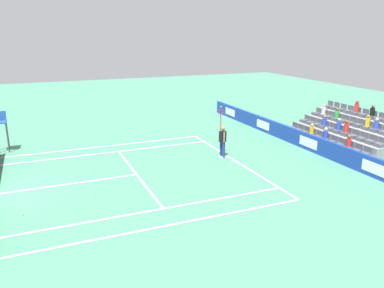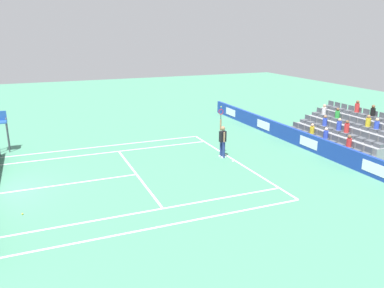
{
  "view_description": "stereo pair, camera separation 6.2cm",
  "coord_description": "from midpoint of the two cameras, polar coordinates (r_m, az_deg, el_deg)",
  "views": [
    {
      "loc": [
        -17.38,
        -2.1,
        6.73
      ],
      "look_at": [
        0.41,
        -9.52,
        1.1
      ],
      "focal_mm": 35.98,
      "sensor_mm": 36.0,
      "label": 1
    },
    {
      "loc": [
        -17.4,
        -2.16,
        6.73
      ],
      "look_at": [
        0.41,
        -9.52,
        1.1
      ],
      "focal_mm": 35.98,
      "sensor_mm": 36.0,
      "label": 2
    }
  ],
  "objects": [
    {
      "name": "tennis_player",
      "position": [
        21.28,
        4.45,
        0.59
      ],
      "size": [
        0.53,
        0.39,
        2.85
      ],
      "color": "navy",
      "rests_on": "ground"
    },
    {
      "name": "line_doubles_sideline_right",
      "position": [
        14.2,
        -4.39,
        -12.05
      ],
      "size": [
        0.1,
        11.89,
        0.01
      ],
      "primitive_type": "cube",
      "color": "white",
      "rests_on": "ground"
    },
    {
      "name": "sponsor_barrier",
      "position": [
        23.63,
        16.97,
        0.24
      ],
      "size": [
        24.26,
        0.22,
        0.98
      ],
      "color": "#193899",
      "rests_on": "ground"
    },
    {
      "name": "line_singles_sideline_right",
      "position": [
        15.36,
        -6.03,
        -9.78
      ],
      "size": [
        0.1,
        11.89,
        0.01
      ],
      "primitive_type": "cube",
      "color": "white",
      "rests_on": "ground"
    },
    {
      "name": "line_centre_service",
      "position": [
        18.68,
        -17.88,
        -5.66
      ],
      "size": [
        0.1,
        6.4,
        0.01
      ],
      "primitive_type": "cube",
      "color": "white",
      "rests_on": "ground"
    },
    {
      "name": "line_centre_mark",
      "position": [
        21.0,
        6.08,
        -2.49
      ],
      "size": [
        0.1,
        0.2,
        0.01
      ],
      "primitive_type": "cube",
      "color": "white",
      "rests_on": "ground"
    },
    {
      "name": "loose_tennis_ball",
      "position": [
        16.29,
        -23.9,
        -9.49
      ],
      "size": [
        0.07,
        0.07,
        0.07
      ],
      "primitive_type": "sphere",
      "color": "#D1E533",
      "rests_on": "ground"
    },
    {
      "name": "line_singles_sideline_left",
      "position": [
        22.85,
        -12.02,
        -1.2
      ],
      "size": [
        0.1,
        11.89,
        0.01
      ],
      "primitive_type": "cube",
      "color": "white",
      "rests_on": "ground"
    },
    {
      "name": "line_doubles_sideline_left",
      "position": [
        24.15,
        -12.64,
        -0.3
      ],
      "size": [
        0.1,
        11.89,
        0.01
      ],
      "primitive_type": "cube",
      "color": "white",
      "rests_on": "ground"
    },
    {
      "name": "stadium_stand",
      "position": [
        25.51,
        22.12,
        1.36
      ],
      "size": [
        6.82,
        3.8,
        2.62
      ],
      "color": "gray",
      "rests_on": "ground"
    },
    {
      "name": "line_service",
      "position": [
        19.13,
        -8.3,
        -4.48
      ],
      "size": [
        8.23,
        0.1,
        0.01
      ],
      "primitive_type": "cube",
      "color": "white",
      "rests_on": "ground"
    },
    {
      "name": "umpire_chair",
      "position": [
        24.78,
        -26.58,
        2.41
      ],
      "size": [
        0.7,
        0.7,
        2.34
      ],
      "color": "#474C54",
      "rests_on": "ground"
    },
    {
      "name": "line_baseline",
      "position": [
        21.05,
        6.32,
        -2.46
      ],
      "size": [
        10.97,
        0.1,
        0.01
      ],
      "primitive_type": "cube",
      "color": "white",
      "rests_on": "ground"
    }
  ]
}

